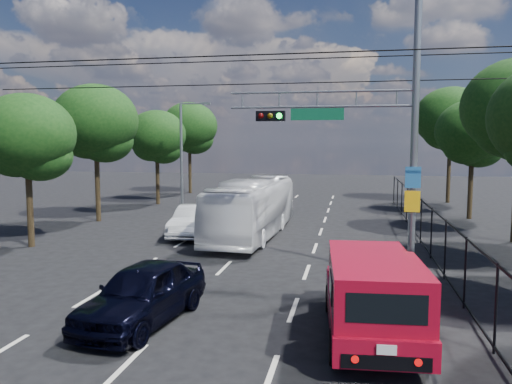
% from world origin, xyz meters
% --- Properties ---
extents(ground, '(120.00, 120.00, 0.00)m').
position_xyz_m(ground, '(0.00, 0.00, 0.00)').
color(ground, black).
rests_on(ground, ground).
extents(lane_markings, '(6.12, 38.00, 0.01)m').
position_xyz_m(lane_markings, '(-0.00, 14.00, 0.01)').
color(lane_markings, beige).
rests_on(lane_markings, ground).
extents(signal_mast, '(6.43, 0.39, 9.50)m').
position_xyz_m(signal_mast, '(5.28, 7.99, 5.24)').
color(signal_mast, slate).
rests_on(signal_mast, ground).
extents(streetlight_left, '(2.09, 0.22, 7.08)m').
position_xyz_m(streetlight_left, '(-6.33, 22.00, 3.94)').
color(streetlight_left, slate).
rests_on(streetlight_left, ground).
extents(utility_wires, '(22.00, 5.04, 0.74)m').
position_xyz_m(utility_wires, '(0.00, 8.83, 7.23)').
color(utility_wires, black).
rests_on(utility_wires, ground).
extents(fence_right, '(0.06, 34.03, 2.00)m').
position_xyz_m(fence_right, '(7.60, 12.17, 1.03)').
color(fence_right, black).
rests_on(fence_right, ground).
extents(tree_right_d, '(4.32, 4.32, 7.02)m').
position_xyz_m(tree_right_d, '(11.42, 22.02, 4.85)').
color(tree_right_d, black).
rests_on(tree_right_d, ground).
extents(tree_right_e, '(5.28, 5.28, 8.58)m').
position_xyz_m(tree_right_e, '(11.62, 30.02, 5.94)').
color(tree_right_e, black).
rests_on(tree_right_e, ground).
extents(tree_left_b, '(4.08, 4.08, 6.63)m').
position_xyz_m(tree_left_b, '(-9.18, 10.02, 4.58)').
color(tree_left_b, black).
rests_on(tree_left_b, ground).
extents(tree_left_c, '(4.80, 4.80, 7.80)m').
position_xyz_m(tree_left_c, '(-9.78, 17.02, 5.40)').
color(tree_left_c, black).
rests_on(tree_left_c, ground).
extents(tree_left_d, '(4.20, 4.20, 6.83)m').
position_xyz_m(tree_left_d, '(-9.38, 25.02, 4.72)').
color(tree_left_d, black).
rests_on(tree_left_d, ground).
extents(tree_left_e, '(4.92, 4.92, 7.99)m').
position_xyz_m(tree_left_e, '(-9.58, 33.02, 5.53)').
color(tree_left_e, black).
rests_on(tree_left_e, ground).
extents(red_pickup, '(2.34, 5.53, 2.01)m').
position_xyz_m(red_pickup, '(5.01, 2.41, 1.07)').
color(red_pickup, black).
rests_on(red_pickup, ground).
extents(navy_hatchback, '(2.39, 4.67, 1.52)m').
position_xyz_m(navy_hatchback, '(-0.65, 2.34, 0.76)').
color(navy_hatchback, black).
rests_on(navy_hatchback, ground).
extents(white_bus, '(2.74, 10.03, 2.77)m').
position_xyz_m(white_bus, '(-0.18, 14.19, 1.38)').
color(white_bus, white).
rests_on(white_bus, ground).
extents(white_van, '(1.83, 4.56, 1.48)m').
position_xyz_m(white_van, '(-3.00, 13.74, 0.74)').
color(white_van, white).
rests_on(white_van, ground).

